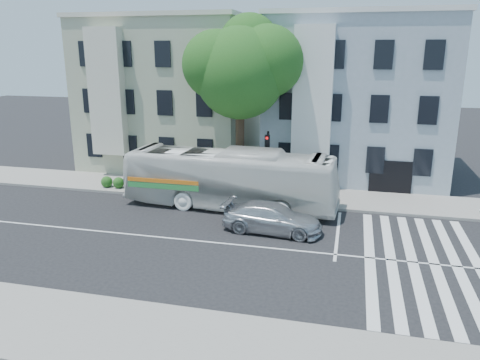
% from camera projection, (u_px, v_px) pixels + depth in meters
% --- Properties ---
extents(ground, '(120.00, 120.00, 0.00)m').
position_uv_depth(ground, '(198.00, 241.00, 22.54)').
color(ground, black).
rests_on(ground, ground).
extents(sidewalk_far, '(80.00, 4.00, 0.15)m').
position_uv_depth(sidewalk_far, '(238.00, 192.00, 30.00)').
color(sidewalk_far, gray).
rests_on(sidewalk_far, ground).
extents(sidewalk_near, '(80.00, 4.00, 0.15)m').
position_uv_depth(sidewalk_near, '(119.00, 335.00, 15.04)').
color(sidewalk_near, gray).
rests_on(sidewalk_near, ground).
extents(building_left, '(12.00, 10.00, 11.00)m').
position_uv_depth(building_left, '(173.00, 94.00, 36.67)').
color(building_left, '#A6AE92').
rests_on(building_left, ground).
extents(building_right, '(12.00, 10.00, 11.00)m').
position_uv_depth(building_right, '(356.00, 98.00, 33.48)').
color(building_right, '#8F9FAA').
rests_on(building_right, ground).
extents(street_tree, '(7.30, 5.90, 11.10)m').
position_uv_depth(street_tree, '(242.00, 67.00, 28.57)').
color(street_tree, '#2D2116').
rests_on(street_tree, ground).
extents(bus, '(3.52, 12.50, 3.45)m').
position_uv_depth(bus, '(230.00, 179.00, 26.89)').
color(bus, silver).
rests_on(bus, ground).
extents(sedan, '(2.45, 5.19, 1.46)m').
position_uv_depth(sedan, '(272.00, 218.00, 23.53)').
color(sedan, silver).
rests_on(sedan, ground).
extents(hedge, '(8.54, 1.94, 0.70)m').
position_uv_depth(hedge, '(167.00, 186.00, 29.76)').
color(hedge, '#1E5C1E').
rests_on(hedge, sidewalk_far).
extents(traffic_signal, '(0.42, 0.53, 4.20)m').
position_uv_depth(traffic_signal, '(267.00, 156.00, 28.17)').
color(traffic_signal, black).
rests_on(traffic_signal, ground).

